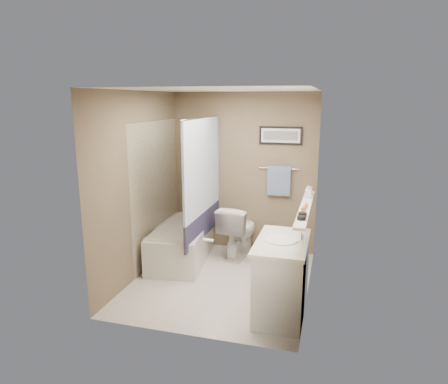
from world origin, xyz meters
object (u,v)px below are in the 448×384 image
(glass_jar, at_px, (309,191))
(vanity, at_px, (282,279))
(toilet, at_px, (239,230))
(candle_bowl_near, at_px, (301,218))
(bathtub, at_px, (182,242))
(hair_brush_front, at_px, (305,207))
(candle_bowl_far, at_px, (303,214))
(soap_bottle, at_px, (308,192))

(glass_jar, bearing_deg, vanity, -100.43)
(toilet, xyz_separation_m, candle_bowl_near, (1.02, -1.59, 0.74))
(bathtub, height_order, vanity, vanity)
(vanity, distance_m, candle_bowl_near, 0.76)
(toilet, xyz_separation_m, hair_brush_front, (1.02, -1.17, 0.75))
(candle_bowl_far, height_order, soap_bottle, soap_bottle)
(bathtub, xyz_separation_m, soap_bottle, (1.79, -0.33, 0.94))
(candle_bowl_far, bearing_deg, glass_jar, 90.00)
(vanity, distance_m, soap_bottle, 1.16)
(candle_bowl_near, xyz_separation_m, glass_jar, (0.00, 1.10, 0.03))
(toilet, distance_m, candle_bowl_far, 1.94)
(bathtub, relative_size, candle_bowl_far, 16.67)
(candle_bowl_near, bearing_deg, toilet, 122.67)
(soap_bottle, bearing_deg, hair_brush_front, -90.00)
(candle_bowl_near, relative_size, hair_brush_front, 0.41)
(candle_bowl_near, distance_m, candle_bowl_far, 0.13)
(bathtub, bearing_deg, hair_brush_front, -32.04)
(bathtub, distance_m, soap_bottle, 2.05)
(bathtub, height_order, toilet, toilet)
(bathtub, distance_m, hair_brush_front, 2.16)
(vanity, xyz_separation_m, candle_bowl_near, (0.19, -0.10, 0.73))
(soap_bottle, bearing_deg, candle_bowl_near, -90.00)
(toilet, xyz_separation_m, vanity, (0.84, -1.49, 0.01))
(toilet, distance_m, hair_brush_front, 1.73)
(bathtub, distance_m, glass_jar, 2.01)
(vanity, distance_m, hair_brush_front, 0.82)
(candle_bowl_far, xyz_separation_m, soap_bottle, (0.00, 0.79, 0.06))
(vanity, bearing_deg, hair_brush_front, 60.29)
(toilet, xyz_separation_m, soap_bottle, (1.02, -0.67, 0.80))
(vanity, bearing_deg, bathtub, 144.60)
(candle_bowl_near, distance_m, soap_bottle, 0.92)
(glass_jar, bearing_deg, candle_bowl_near, -90.00)
(candle_bowl_far, height_order, hair_brush_front, hair_brush_front)
(candle_bowl_far, bearing_deg, candle_bowl_near, -90.00)
(bathtub, xyz_separation_m, hair_brush_front, (1.79, -0.83, 0.89))
(toilet, distance_m, candle_bowl_near, 2.03)
(soap_bottle, bearing_deg, bathtub, 169.62)
(candle_bowl_far, relative_size, hair_brush_front, 0.41)
(toilet, bearing_deg, candle_bowl_near, 131.71)
(toilet, bearing_deg, soap_bottle, 155.72)
(candle_bowl_far, relative_size, glass_jar, 0.90)
(vanity, xyz_separation_m, glass_jar, (0.19, 1.00, 0.77))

